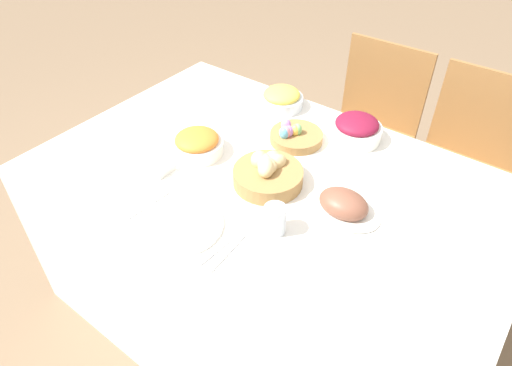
{
  "coord_description": "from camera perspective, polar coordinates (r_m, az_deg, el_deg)",
  "views": [
    {
      "loc": [
        0.7,
        -1.0,
        1.76
      ],
      "look_at": [
        0.0,
        -0.08,
        0.79
      ],
      "focal_mm": 32.0,
      "sensor_mm": 36.0,
      "label": 1
    }
  ],
  "objects": [
    {
      "name": "dinner_plate",
      "position": [
        1.44,
        -9.21,
        -5.22
      ],
      "size": [
        0.26,
        0.26,
        0.01
      ],
      "color": "white",
      "rests_on": "dining_table"
    },
    {
      "name": "chair_far_right",
      "position": [
        2.3,
        24.41,
        2.28
      ],
      "size": [
        0.42,
        0.42,
        0.89
      ],
      "rotation": [
        0.0,
        0.0,
        0.01
      ],
      "color": "olive",
      "rests_on": "ground"
    },
    {
      "name": "chair_far_center",
      "position": [
        2.39,
        13.84,
        6.66
      ],
      "size": [
        0.43,
        0.43,
        0.89
      ],
      "rotation": [
        0.0,
        0.0,
        0.02
      ],
      "color": "olive",
      "rests_on": "ground"
    },
    {
      "name": "bread_basket",
      "position": [
        1.56,
        1.48,
        1.36
      ],
      "size": [
        0.24,
        0.24,
        0.11
      ],
      "color": "#9E7542",
      "rests_on": "dining_table"
    },
    {
      "name": "egg_basket",
      "position": [
        1.77,
        4.85,
        5.95
      ],
      "size": [
        0.2,
        0.2,
        0.08
      ],
      "color": "#9E7542",
      "rests_on": "dining_table"
    },
    {
      "name": "butter_dish",
      "position": [
        1.67,
        -12.49,
        2.25
      ],
      "size": [
        0.12,
        0.08,
        0.03
      ],
      "color": "white",
      "rests_on": "dining_table"
    },
    {
      "name": "ground_plane",
      "position": [
        2.14,
        1.32,
        -15.08
      ],
      "size": [
        12.0,
        12.0,
        0.0
      ],
      "primitive_type": "plane",
      "color": "#7F664C"
    },
    {
      "name": "knife",
      "position": [
        1.36,
        -4.55,
        -8.14
      ],
      "size": [
        0.02,
        0.17,
        0.0
      ],
      "rotation": [
        0.0,
        0.0,
        -0.07
      ],
      "color": "silver",
      "rests_on": "dining_table"
    },
    {
      "name": "fork",
      "position": [
        1.53,
        -13.31,
        -2.73
      ],
      "size": [
        0.02,
        0.17,
        0.0
      ],
      "rotation": [
        0.0,
        0.0,
        -0.07
      ],
      "color": "silver",
      "rests_on": "dining_table"
    },
    {
      "name": "drinking_cup",
      "position": [
        1.38,
        2.37,
        -4.57
      ],
      "size": [
        0.07,
        0.07,
        0.1
      ],
      "color": "silver",
      "rests_on": "dining_table"
    },
    {
      "name": "ham_platter",
      "position": [
        1.48,
        10.87,
        -2.7
      ],
      "size": [
        0.25,
        0.18,
        0.08
      ],
      "color": "white",
      "rests_on": "dining_table"
    },
    {
      "name": "dining_table",
      "position": [
        1.85,
        1.49,
        -8.48
      ],
      "size": [
        1.64,
        1.09,
        0.75
      ],
      "color": "white",
      "rests_on": "ground"
    },
    {
      "name": "pineapple_bowl",
      "position": [
        1.97,
        3.2,
        10.5
      ],
      "size": [
        0.18,
        0.18,
        0.09
      ],
      "color": "silver",
      "rests_on": "dining_table"
    },
    {
      "name": "spoon",
      "position": [
        1.35,
        -3.57,
        -8.72
      ],
      "size": [
        0.02,
        0.17,
        0.0
      ],
      "rotation": [
        0.0,
        0.0,
        0.07
      ],
      "color": "silver",
      "rests_on": "dining_table"
    },
    {
      "name": "beet_salad_bowl",
      "position": [
        1.8,
        12.42,
        6.61
      ],
      "size": [
        0.2,
        0.2,
        0.1
      ],
      "color": "white",
      "rests_on": "dining_table"
    },
    {
      "name": "carrot_bowl",
      "position": [
        1.7,
        -7.35,
        4.9
      ],
      "size": [
        0.19,
        0.19,
        0.09
      ],
      "color": "white",
      "rests_on": "dining_table"
    }
  ]
}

